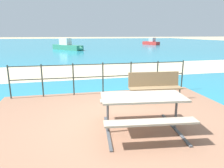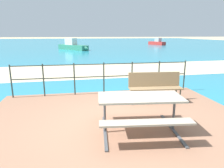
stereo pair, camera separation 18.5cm
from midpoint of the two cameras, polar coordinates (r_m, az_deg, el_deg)
ground_plane at (r=4.89m, az=2.65°, el=-11.05°), size 240.00×240.00×0.00m
patio_paving at (r=4.88m, az=2.66°, el=-10.73°), size 6.40×5.20×0.06m
sea_water at (r=44.39m, az=-8.68°, el=11.07°), size 90.00×90.00×0.01m
beach_strip at (r=11.77m, az=-4.91°, el=3.77°), size 54.13×6.58×0.01m
picnic_table at (r=4.25m, az=9.04°, el=-5.60°), size 1.82×1.65×0.77m
park_bench at (r=6.22m, az=12.68°, el=-0.14°), size 1.58×0.53×0.88m
railing_fence at (r=6.93m, az=-1.53°, el=2.65°), size 5.94×0.04×1.06m
boat_near at (r=27.33m, az=-10.66°, el=10.36°), size 4.01×4.80×1.47m
boat_mid at (r=39.48m, az=12.44°, el=11.20°), size 2.24×4.11×1.30m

